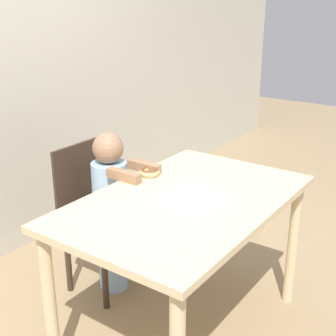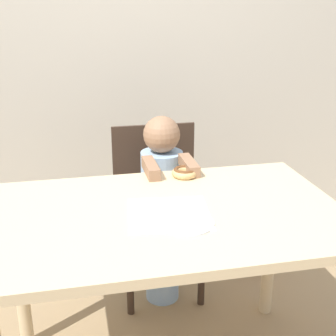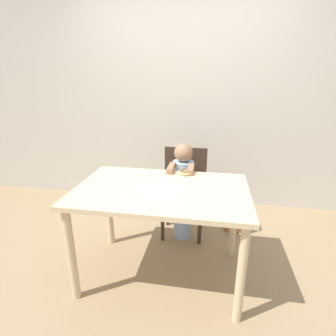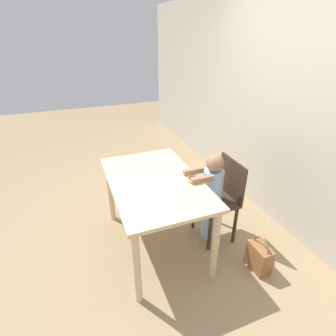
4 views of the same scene
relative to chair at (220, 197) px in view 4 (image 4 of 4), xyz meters
name	(u,v)px [view 4 (image 4 of 4)]	position (x,y,z in m)	size (l,w,h in m)	color
ground_plane	(156,243)	(-0.10, -0.68, -0.48)	(12.00, 12.00, 0.00)	#997F5B
wall_back	(288,115)	(-0.10, 0.78, 0.77)	(8.00, 0.05, 2.50)	beige
dining_table	(155,190)	(-0.10, -0.68, 0.19)	(1.28, 0.82, 0.78)	beige
chair	(220,197)	(0.00, 0.00, 0.00)	(0.43, 0.36, 0.89)	#38281E
child_figure	(211,196)	(0.00, -0.11, 0.04)	(0.22, 0.39, 0.99)	#99BCE0
donut	(193,179)	(0.05, -0.35, 0.32)	(0.11, 0.11, 0.04)	#DBB270
napkin	(152,180)	(-0.10, -0.71, 0.30)	(0.32, 0.32, 0.00)	white
handbag	(259,256)	(0.56, 0.11, -0.34)	(0.25, 0.13, 0.37)	brown
plate	(144,185)	(-0.05, -0.80, 0.30)	(0.18, 0.18, 0.01)	silver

